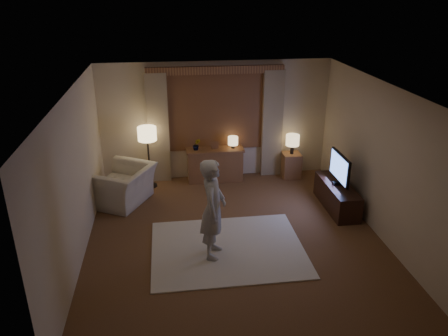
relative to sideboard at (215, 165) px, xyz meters
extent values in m
cube|color=brown|center=(0.05, -2.50, -0.36)|extent=(5.00, 5.50, 0.02)
cube|color=silver|center=(0.05, -2.50, 2.26)|extent=(5.00, 5.50, 0.02)
cube|color=beige|center=(0.05, 0.26, 0.95)|extent=(5.00, 0.02, 2.60)
cube|color=beige|center=(0.05, -5.26, 0.95)|extent=(5.00, 0.02, 2.60)
cube|color=beige|center=(-2.46, -2.50, 0.95)|extent=(0.02, 5.50, 2.60)
cube|color=beige|center=(2.56, -2.50, 0.95)|extent=(0.02, 5.50, 2.60)
cube|color=black|center=(0.05, 0.23, 1.20)|extent=(2.00, 0.01, 1.70)
cube|color=brown|center=(0.05, 0.22, 1.20)|extent=(2.08, 0.04, 1.78)
cube|color=tan|center=(-1.20, 0.15, 0.85)|extent=(0.45, 0.12, 2.40)
cube|color=tan|center=(1.30, 0.15, 0.85)|extent=(0.45, 0.12, 2.40)
cube|color=brown|center=(0.05, 0.17, 2.07)|extent=(2.90, 0.14, 0.16)
cube|color=beige|center=(-0.12, -2.80, -0.34)|extent=(2.50, 2.00, 0.02)
cube|color=brown|center=(0.00, 0.00, 0.00)|extent=(1.20, 0.40, 0.70)
cube|color=brown|center=(0.00, 0.00, 0.45)|extent=(0.16, 0.02, 0.20)
imported|color=#999999|center=(-0.40, 0.00, 0.50)|extent=(0.17, 0.13, 0.30)
cylinder|color=black|center=(0.40, 0.00, 0.41)|extent=(0.08, 0.08, 0.12)
cylinder|color=#FFDB99|center=(0.40, 0.00, 0.56)|extent=(0.22, 0.22, 0.18)
cylinder|color=black|center=(-1.43, -0.15, -0.34)|extent=(0.28, 0.28, 0.03)
cylinder|color=black|center=(-1.43, -0.15, 0.18)|extent=(0.04, 0.04, 1.07)
cylinder|color=#FFDB99|center=(-1.43, -0.15, 0.85)|extent=(0.39, 0.39, 0.28)
imported|color=beige|center=(-1.94, -0.84, 0.02)|extent=(1.43, 1.48, 0.75)
cube|color=brown|center=(1.73, -0.05, -0.07)|extent=(0.40, 0.40, 0.56)
cylinder|color=black|center=(1.73, -0.05, 0.31)|extent=(0.08, 0.08, 0.20)
cylinder|color=#FFDB99|center=(1.73, -0.05, 0.53)|extent=(0.30, 0.30, 0.24)
cube|color=black|center=(2.20, -1.64, -0.10)|extent=(0.45, 1.40, 0.50)
cube|color=black|center=(2.20, -1.64, 0.18)|extent=(0.21, 0.10, 0.06)
cube|color=black|center=(2.20, -1.64, 0.51)|extent=(0.05, 0.86, 0.53)
cube|color=#547FE4|center=(2.17, -1.64, 0.51)|extent=(0.00, 0.80, 0.47)
imported|color=#B7B1A9|center=(-0.37, -2.94, 0.49)|extent=(0.54, 0.68, 1.65)
camera|label=1|loc=(-1.00, -8.89, 3.71)|focal=35.00mm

